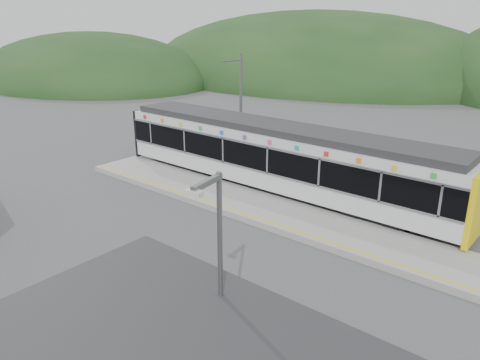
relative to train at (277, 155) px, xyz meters
The scene contains 7 objects.
ground 6.76m from the train, 68.73° to the right, with size 120.00×120.00×0.00m, color #4C4C4F.
hills 8.80m from the train, ahead, with size 146.00×149.00×26.00m.
platform 4.05m from the train, 49.12° to the right, with size 26.00×3.20×0.30m, color #9E9E99.
yellow_line 4.95m from the train, 59.71° to the right, with size 26.00×0.10×0.01m, color yellow.
train is the anchor object (origin of this frame).
catenary_mast_west 5.55m from the train, 151.21° to the left, with size 0.18×1.80×7.00m.
lamp_post 15.00m from the train, 59.83° to the right, with size 0.37×1.08×6.01m.
Camera 1 is at (11.50, -13.69, 9.14)m, focal length 35.00 mm.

